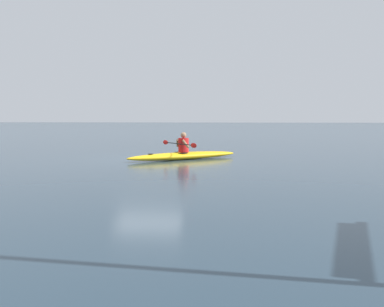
{
  "coord_description": "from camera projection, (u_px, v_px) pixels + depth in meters",
  "views": [
    {
      "loc": [
        -2.89,
        16.28,
        1.65
      ],
      "look_at": [
        -1.97,
        4.37,
        0.6
      ],
      "focal_mm": 41.45,
      "sensor_mm": 36.0,
      "label": 1
    }
  ],
  "objects": [
    {
      "name": "kayak",
      "position": [
        184.0,
        156.0,
        16.37
      ],
      "size": [
        4.05,
        3.13,
        0.28
      ],
      "color": "#EAB214",
      "rests_on": "ground"
    },
    {
      "name": "ground_plane",
      "position": [
        148.0,
        159.0,
        16.54
      ],
      "size": [
        160.0,
        160.0,
        0.0
      ],
      "primitive_type": "plane",
      "color": "#283D4C"
    },
    {
      "name": "kayaker",
      "position": [
        183.0,
        144.0,
        16.32
      ],
      "size": [
        1.48,
        2.04,
        0.73
      ],
      "color": "red",
      "rests_on": "kayak"
    }
  ]
}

